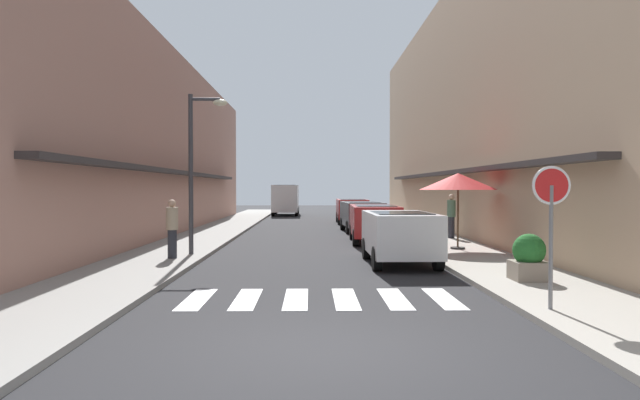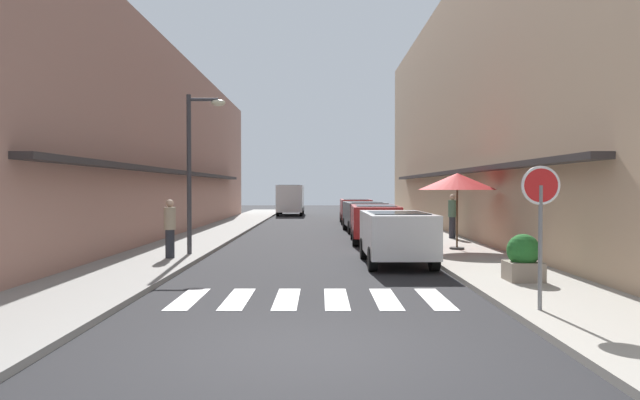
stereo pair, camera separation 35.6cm
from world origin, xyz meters
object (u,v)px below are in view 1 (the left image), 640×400
street_lamp (197,155)px  cafe_umbrella (458,182)px  parked_car_mid (374,219)px  pedestrian_walking_far (451,215)px  parked_car_far (362,213)px  round_street_sign (551,200)px  parked_car_near (400,232)px  delivery_van (286,197)px  pedestrian_walking_near (172,227)px  planter_corner (529,258)px  parked_car_distant (352,208)px

street_lamp → cafe_umbrella: street_lamp is taller
parked_car_mid → pedestrian_walking_far: size_ratio=2.44×
parked_car_far → pedestrian_walking_far: size_ratio=2.31×
round_street_sign → street_lamp: (-7.46, 8.19, 1.19)m
parked_car_near → delivery_van: (-4.44, 29.45, 0.49)m
parked_car_far → round_street_sign: bearing=-85.3°
pedestrian_walking_near → street_lamp: bearing=140.1°
planter_corner → street_lamp: bearing=148.0°
round_street_sign → street_lamp: street_lamp is taller
parked_car_distant → planter_corner: parked_car_distant is taller
parked_car_near → parked_car_distant: size_ratio=0.94×
cafe_umbrella → pedestrian_walking_far: size_ratio=1.44×
parked_car_mid → pedestrian_walking_far: (3.18, 0.67, 0.13)m
round_street_sign → parked_car_mid: bearing=96.6°
round_street_sign → planter_corner: (0.79, 3.04, -1.34)m
parked_car_near → pedestrian_walking_far: 7.84m
parked_car_far → planter_corner: 15.68m
parked_car_near → pedestrian_walking_near: bearing=174.6°
parked_car_near → pedestrian_walking_far: pedestrian_walking_far is taller
parked_car_mid → parked_car_near: bearing=-90.0°
cafe_umbrella → pedestrian_walking_near: (-8.86, -2.41, -1.34)m
parked_car_distant → pedestrian_walking_far: (3.18, -11.69, 0.13)m
parked_car_near → planter_corner: 4.21m
parked_car_far → parked_car_distant: size_ratio=0.98×
round_street_sign → parked_car_distant: bearing=93.4°
cafe_umbrella → pedestrian_walking_far: cafe_umbrella is taller
parked_car_distant → parked_car_mid: bearing=-90.0°
cafe_umbrella → parked_car_distant: bearing=98.6°
delivery_van → round_street_sign: (5.96, -36.00, 0.54)m
cafe_umbrella → round_street_sign: bearing=-95.2°
pedestrian_walking_near → parked_car_mid: bearing=119.7°
delivery_van → pedestrian_walking_near: delivery_van is taller
parked_car_mid → parked_car_far: 5.51m
pedestrian_walking_far → parked_car_far: bearing=-36.0°
delivery_van → cafe_umbrella: 27.32m
pedestrian_walking_near → parked_car_near: bearing=72.0°
parked_car_distant → cafe_umbrella: cafe_umbrella is taller
parked_car_distant → round_street_sign: (1.52, -25.39, 1.02)m
parked_car_distant → pedestrian_walking_far: 12.11m
parked_car_mid → parked_car_far: (0.00, 5.51, -0.00)m
street_lamp → pedestrian_walking_near: size_ratio=2.88×
parked_car_mid → street_lamp: (-5.94, -4.85, 2.21)m
parked_car_near → round_street_sign: 6.80m
parked_car_mid → delivery_van: size_ratio=0.80×
street_lamp → planter_corner: bearing=-32.0°
parked_car_far → pedestrian_walking_near: pedestrian_walking_near is taller
cafe_umbrella → delivery_van: bearing=104.5°
pedestrian_walking_near → pedestrian_walking_far: bearing=111.6°
parked_car_distant → street_lamp: (-5.94, -17.21, 2.21)m
round_street_sign → delivery_van: bearing=99.4°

